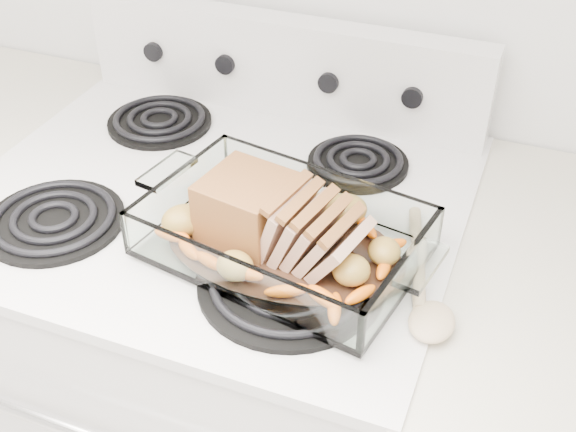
% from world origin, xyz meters
% --- Properties ---
extents(electric_range, '(0.78, 0.70, 1.12)m').
position_xyz_m(electric_range, '(0.00, 1.66, 0.48)').
color(electric_range, silver).
rests_on(electric_range, ground).
extents(baking_dish, '(0.37, 0.25, 0.07)m').
position_xyz_m(baking_dish, '(0.16, 1.55, 0.96)').
color(baking_dish, white).
rests_on(baking_dish, electric_range).
extents(pork_roast, '(0.24, 0.11, 0.09)m').
position_xyz_m(pork_roast, '(0.14, 1.55, 1.00)').
color(pork_roast, '#945828').
rests_on(pork_roast, baking_dish).
extents(roast_vegetables, '(0.34, 0.19, 0.04)m').
position_xyz_m(roast_vegetables, '(0.15, 1.59, 0.97)').
color(roast_vegetables, '#E95D10').
rests_on(roast_vegetables, baking_dish).
extents(wooden_spoon, '(0.11, 0.26, 0.02)m').
position_xyz_m(wooden_spoon, '(0.37, 1.54, 0.95)').
color(wooden_spoon, beige).
rests_on(wooden_spoon, electric_range).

